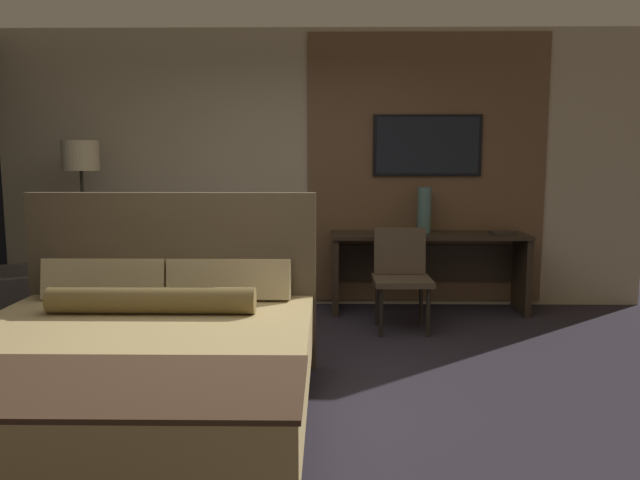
{
  "coord_description": "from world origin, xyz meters",
  "views": [
    {
      "loc": [
        0.38,
        -3.81,
        1.55
      ],
      "look_at": [
        0.31,
        0.93,
        0.9
      ],
      "focal_mm": 35.0,
      "sensor_mm": 36.0,
      "label": 1
    }
  ],
  "objects_px": {
    "bed": "(131,371)",
    "tv": "(427,145)",
    "armchair_by_window": "(23,303)",
    "book": "(502,233)",
    "floor_lamp": "(81,170)",
    "vase_tall": "(424,210)",
    "desk_chair": "(401,269)",
    "desk": "(428,258)"
  },
  "relations": [
    {
      "from": "bed",
      "to": "desk_chair",
      "type": "distance_m",
      "value": 2.74
    },
    {
      "from": "tv",
      "to": "vase_tall",
      "type": "xyz_separation_m",
      "value": [
        -0.04,
        -0.18,
        -0.63
      ]
    },
    {
      "from": "desk_chair",
      "to": "tv",
      "type": "bearing_deg",
      "value": 67.33
    },
    {
      "from": "desk_chair",
      "to": "book",
      "type": "xyz_separation_m",
      "value": [
        1.04,
        0.56,
        0.26
      ]
    },
    {
      "from": "tv",
      "to": "armchair_by_window",
      "type": "distance_m",
      "value": 4.05
    },
    {
      "from": "desk",
      "to": "tv",
      "type": "height_order",
      "value": "tv"
    },
    {
      "from": "book",
      "to": "tv",
      "type": "bearing_deg",
      "value": 157.3
    },
    {
      "from": "book",
      "to": "floor_lamp",
      "type": "bearing_deg",
      "value": -177.89
    },
    {
      "from": "armchair_by_window",
      "to": "floor_lamp",
      "type": "height_order",
      "value": "floor_lamp"
    },
    {
      "from": "floor_lamp",
      "to": "desk",
      "type": "bearing_deg",
      "value": 3.94
    },
    {
      "from": "floor_lamp",
      "to": "book",
      "type": "distance_m",
      "value": 4.08
    },
    {
      "from": "floor_lamp",
      "to": "vase_tall",
      "type": "height_order",
      "value": "floor_lamp"
    },
    {
      "from": "desk_chair",
      "to": "floor_lamp",
      "type": "relative_size",
      "value": 0.53
    },
    {
      "from": "tv",
      "to": "book",
      "type": "relative_size",
      "value": 4.51
    },
    {
      "from": "floor_lamp",
      "to": "desk_chair",
      "type": "bearing_deg",
      "value": -7.8
    },
    {
      "from": "floor_lamp",
      "to": "tv",
      "type": "bearing_deg",
      "value": 7.57
    },
    {
      "from": "bed",
      "to": "tv",
      "type": "xyz_separation_m",
      "value": [
        2.11,
        2.94,
        1.31
      ]
    },
    {
      "from": "desk",
      "to": "armchair_by_window",
      "type": "xyz_separation_m",
      "value": [
        -3.66,
        -0.84,
        -0.27
      ]
    },
    {
      "from": "desk",
      "to": "desk_chair",
      "type": "height_order",
      "value": "desk_chair"
    },
    {
      "from": "bed",
      "to": "tv",
      "type": "bearing_deg",
      "value": 54.35
    },
    {
      "from": "desk_chair",
      "to": "armchair_by_window",
      "type": "bearing_deg",
      "value": -177.3
    },
    {
      "from": "desk_chair",
      "to": "armchair_by_window",
      "type": "xyz_separation_m",
      "value": [
        -3.32,
        -0.2,
        -0.27
      ]
    },
    {
      "from": "desk",
      "to": "vase_tall",
      "type": "distance_m",
      "value": 0.48
    },
    {
      "from": "desk",
      "to": "tv",
      "type": "xyz_separation_m",
      "value": [
        -0.0,
        0.21,
        1.11
      ]
    },
    {
      "from": "desk",
      "to": "tv",
      "type": "relative_size",
      "value": 1.75
    },
    {
      "from": "desk",
      "to": "armchair_by_window",
      "type": "distance_m",
      "value": 3.76
    },
    {
      "from": "vase_tall",
      "to": "bed",
      "type": "bearing_deg",
      "value": -126.82
    },
    {
      "from": "armchair_by_window",
      "to": "vase_tall",
      "type": "relative_size",
      "value": 2.3
    },
    {
      "from": "bed",
      "to": "floor_lamp",
      "type": "relative_size",
      "value": 1.33
    },
    {
      "from": "vase_tall",
      "to": "book",
      "type": "relative_size",
      "value": 1.87
    },
    {
      "from": "tv",
      "to": "floor_lamp",
      "type": "xyz_separation_m",
      "value": [
        -3.33,
        -0.44,
        -0.23
      ]
    },
    {
      "from": "vase_tall",
      "to": "floor_lamp",
      "type": "bearing_deg",
      "value": -175.49
    },
    {
      "from": "bed",
      "to": "desk",
      "type": "height_order",
      "value": "bed"
    },
    {
      "from": "desk",
      "to": "vase_tall",
      "type": "bearing_deg",
      "value": 145.91
    },
    {
      "from": "tv",
      "to": "armchair_by_window",
      "type": "relative_size",
      "value": 1.05
    },
    {
      "from": "bed",
      "to": "armchair_by_window",
      "type": "xyz_separation_m",
      "value": [
        -1.55,
        1.89,
        -0.06
      ]
    },
    {
      "from": "desk_chair",
      "to": "book",
      "type": "bearing_deg",
      "value": 27.32
    },
    {
      "from": "book",
      "to": "vase_tall",
      "type": "bearing_deg",
      "value": 171.56
    },
    {
      "from": "desk",
      "to": "tv",
      "type": "bearing_deg",
      "value": 90.0
    },
    {
      "from": "floor_lamp",
      "to": "vase_tall",
      "type": "relative_size",
      "value": 3.73
    },
    {
      "from": "tv",
      "to": "desk_chair",
      "type": "relative_size",
      "value": 1.21
    },
    {
      "from": "bed",
      "to": "floor_lamp",
      "type": "height_order",
      "value": "floor_lamp"
    }
  ]
}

